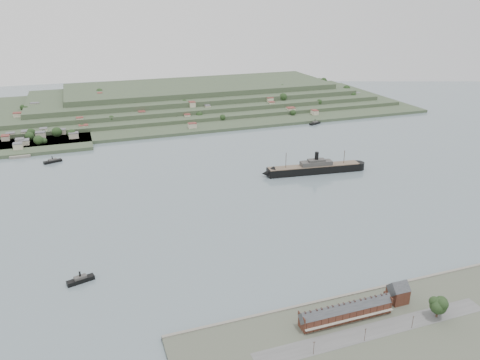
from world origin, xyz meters
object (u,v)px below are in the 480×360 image
object	(u,v)px
tugboat	(81,280)
fig_tree	(439,305)
gabled_building	(398,292)
terrace_row	(346,312)
steamship	(312,169)

from	to	relation	value
tugboat	fig_tree	xyz separation A→B (m)	(188.51, -106.48, 8.10)
gabled_building	tugboat	size ratio (longest dim) A/B	0.79
gabled_building	fig_tree	world-z (taller)	gabled_building
terrace_row	tugboat	world-z (taller)	terrace_row
tugboat	gabled_building	bearing A→B (deg)	-26.14
fig_tree	tugboat	bearing A→B (deg)	150.54
gabled_building	fig_tree	bearing A→B (deg)	-58.47
terrace_row	steamship	distance (m)	237.17
gabled_building	steamship	size ratio (longest dim) A/B	0.13
steamship	gabled_building	bearing A→B (deg)	-104.46
tugboat	steamship	bearing A→B (deg)	28.90
terrace_row	tugboat	size ratio (longest dim) A/B	3.12
gabled_building	steamship	bearing A→B (deg)	75.54
steamship	fig_tree	size ratio (longest dim) A/B	8.54
terrace_row	tugboat	distance (m)	165.72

